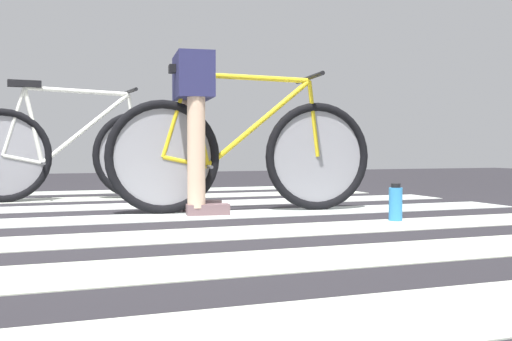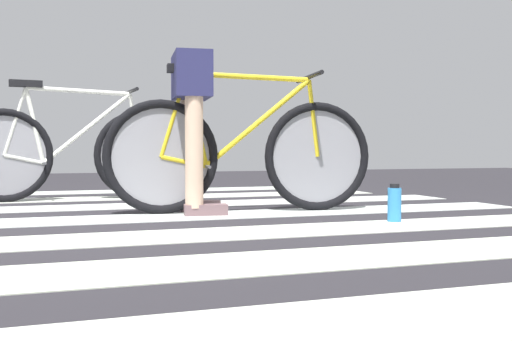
{
  "view_description": "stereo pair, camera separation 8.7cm",
  "coord_description": "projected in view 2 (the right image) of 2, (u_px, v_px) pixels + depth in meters",
  "views": [
    {
      "loc": [
        -0.38,
        -3.48,
        0.43
      ],
      "look_at": [
        1.05,
        0.46,
        0.28
      ],
      "focal_mm": 41.85,
      "sensor_mm": 36.0,
      "label": 1
    },
    {
      "loc": [
        -0.29,
        -3.48,
        0.43
      ],
      "look_at": [
        1.05,
        0.46,
        0.28
      ],
      "focal_mm": 41.85,
      "sensor_mm": 36.0,
      "label": 2
    }
  ],
  "objects": [
    {
      "name": "bicycle_2_of_2",
      "position": [
        73.0,
        152.0,
        4.72
      ],
      "size": [
        1.73,
        0.52,
        0.93
      ],
      "rotation": [
        0.0,
        0.0,
        0.09
      ],
      "color": "black",
      "rests_on": "ground"
    },
    {
      "name": "water_bottle",
      "position": [
        394.0,
        204.0,
        3.31
      ],
      "size": [
        0.08,
        0.08,
        0.21
      ],
      "color": "#3088D0",
      "rests_on": "ground"
    },
    {
      "name": "crosswalk_markings",
      "position": [
        112.0,
        219.0,
        3.44
      ],
      "size": [
        5.48,
        5.01,
        0.0
      ],
      "color": "beige",
      "rests_on": "ground"
    },
    {
      "name": "bicycle_1_of_2",
      "position": [
        241.0,
        152.0,
        3.81
      ],
      "size": [
        1.73,
        0.52,
        0.93
      ],
      "rotation": [
        0.0,
        0.0,
        -0.11
      ],
      "color": "black",
      "rests_on": "ground"
    },
    {
      "name": "cyclist_1_of_2",
      "position": [
        192.0,
        110.0,
        3.73
      ],
      "size": [
        0.35,
        0.43,
        1.0
      ],
      "rotation": [
        0.0,
        0.0,
        -0.11
      ],
      "color": "beige",
      "rests_on": "ground"
    },
    {
      "name": "ground",
      "position": [
        108.0,
        222.0,
        3.4
      ],
      "size": [
        18.0,
        14.0,
        0.02
      ],
      "color": "#272529"
    }
  ]
}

